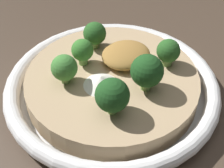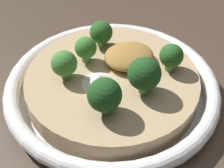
{
  "view_description": "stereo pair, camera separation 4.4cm",
  "coord_description": "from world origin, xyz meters",
  "views": [
    {
      "loc": [
        -0.16,
        -0.28,
        0.32
      ],
      "look_at": [
        0.0,
        0.0,
        0.02
      ],
      "focal_mm": 55.0,
      "sensor_mm": 36.0,
      "label": 1
    },
    {
      "loc": [
        -0.12,
        -0.3,
        0.32
      ],
      "look_at": [
        0.0,
        0.0,
        0.02
      ],
      "focal_mm": 55.0,
      "sensor_mm": 36.0,
      "label": 2
    }
  ],
  "objects": [
    {
      "name": "broccoli_back_right",
      "position": [
        0.01,
        0.07,
        0.06
      ],
      "size": [
        0.03,
        0.03,
        0.04
      ],
      "color": "#668E47",
      "rests_on": "risotto_bowl"
    },
    {
      "name": "cheese_sprinkle",
      "position": [
        -0.02,
        -0.01,
        0.04
      ],
      "size": [
        0.04,
        0.04,
        0.01
      ],
      "color": "white",
      "rests_on": "risotto_bowl"
    },
    {
      "name": "broccoli_front_right",
      "position": [
        0.07,
        -0.02,
        0.06
      ],
      "size": [
        0.03,
        0.03,
        0.04
      ],
      "color": "#668E47",
      "rests_on": "risotto_bowl"
    },
    {
      "name": "risotto_bowl",
      "position": [
        0.0,
        0.0,
        0.02
      ],
      "size": [
        0.28,
        0.28,
        0.04
      ],
      "color": "white",
      "rests_on": "ground_plane"
    },
    {
      "name": "broccoli_front",
      "position": [
        0.02,
        -0.04,
        0.06
      ],
      "size": [
        0.04,
        0.04,
        0.05
      ],
      "color": "#759E4C",
      "rests_on": "risotto_bowl"
    },
    {
      "name": "broccoli_front_left",
      "position": [
        -0.03,
        -0.05,
        0.06
      ],
      "size": [
        0.04,
        0.04,
        0.05
      ],
      "color": "#668E47",
      "rests_on": "risotto_bowl"
    },
    {
      "name": "broccoli_left",
      "position": [
        -0.05,
        0.02,
        0.06
      ],
      "size": [
        0.03,
        0.03,
        0.04
      ],
      "color": "#668E47",
      "rests_on": "risotto_bowl"
    },
    {
      "name": "ground_plane",
      "position": [
        0.0,
        0.0,
        0.0
      ],
      "size": [
        6.0,
        6.0,
        0.0
      ],
      "primitive_type": "plane",
      "color": "#47382B"
    },
    {
      "name": "broccoli_back_left",
      "position": [
        -0.02,
        0.04,
        0.06
      ],
      "size": [
        0.03,
        0.03,
        0.04
      ],
      "color": "#668E47",
      "rests_on": "risotto_bowl"
    },
    {
      "name": "crispy_onion_garnish",
      "position": [
        0.03,
        0.02,
        0.05
      ],
      "size": [
        0.07,
        0.06,
        0.02
      ],
      "color": "#A37538",
      "rests_on": "risotto_bowl"
    }
  ]
}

